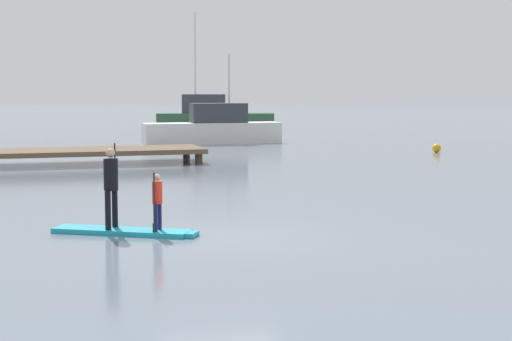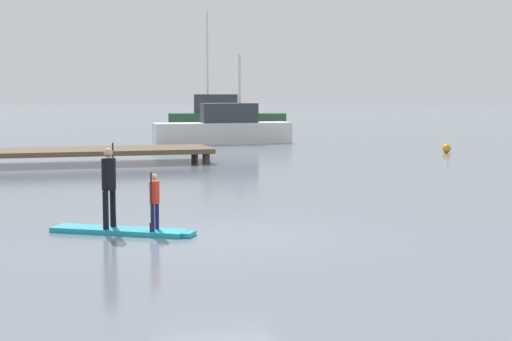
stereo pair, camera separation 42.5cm
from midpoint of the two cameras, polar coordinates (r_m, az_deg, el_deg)
The scene contains 8 objects.
ground_plane at distance 16.26m, azimuth -2.96°, elevation -4.60°, with size 240.00×240.00×0.00m, color slate.
paddleboard_near at distance 16.80m, azimuth -9.75°, elevation -4.17°, with size 2.82×1.95×0.10m.
paddler_adult at distance 16.78m, azimuth -10.68°, elevation -0.82°, with size 0.39×0.45×1.71m.
paddler_child_solo at distance 16.42m, azimuth -7.58°, elevation -1.96°, with size 0.27×0.35×1.18m.
motor_boat_small_navy at distance 53.99m, azimuth -3.22°, elevation 3.68°, with size 7.80×3.88×7.68m.
trawler_grey_distant at distance 42.53m, azimuth -3.24°, elevation 2.91°, with size 7.06×1.77×4.56m.
floating_dock at distance 31.73m, azimuth -15.37°, elevation 1.20°, with size 12.50×2.87×0.58m.
mooring_buoy_far at distance 37.45m, azimuth 12.04°, elevation 1.52°, with size 0.39×0.39×0.39m, color orange.
Camera 1 is at (-3.95, -15.49, 2.96)m, focal length 57.97 mm.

